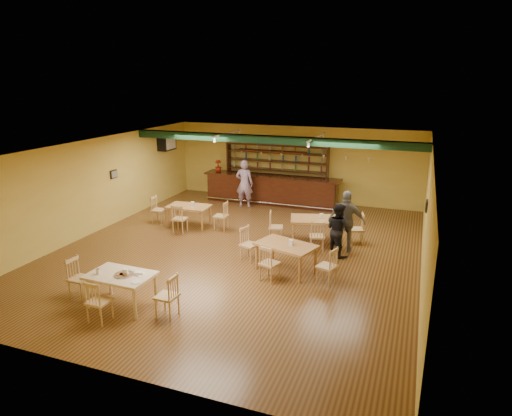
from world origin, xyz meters
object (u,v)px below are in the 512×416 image
at_px(bar_counter, 271,190).
at_px(dining_table_b, 316,230).
at_px(patron_right_a, 338,230).
at_px(patron_bar, 244,184).
at_px(dining_table_d, 286,258).
at_px(dining_table_a, 189,216).
at_px(near_table, 122,290).

relative_size(bar_counter, dining_table_b, 3.57).
xyz_separation_m(bar_counter, dining_table_b, (2.67, -3.72, -0.18)).
bearing_deg(bar_counter, patron_right_a, -52.49).
distance_m(bar_counter, patron_bar, 1.21).
bearing_deg(dining_table_d, patron_right_a, 73.66).
relative_size(dining_table_b, patron_bar, 0.83).
xyz_separation_m(dining_table_a, near_table, (1.29, -5.47, 0.02)).
relative_size(dining_table_b, near_table, 1.09).
bearing_deg(dining_table_a, near_table, -79.12).
xyz_separation_m(dining_table_d, near_table, (-2.83, -3.02, 0.00)).
bearing_deg(bar_counter, near_table, -92.56).
height_order(bar_counter, dining_table_a, bar_counter).
height_order(dining_table_d, patron_bar, patron_bar).
distance_m(dining_table_a, near_table, 5.62).
xyz_separation_m(near_table, patron_right_a, (3.88, 4.59, 0.38)).
bearing_deg(dining_table_a, patron_right_a, -12.10).
relative_size(dining_table_a, dining_table_d, 0.94).
xyz_separation_m(dining_table_b, near_table, (-3.08, -5.39, -0.01)).
height_order(dining_table_a, near_table, near_table).
xyz_separation_m(bar_counter, patron_right_a, (3.47, -4.52, 0.20)).
xyz_separation_m(patron_bar, patron_right_a, (4.28, -3.70, -0.16)).
bearing_deg(patron_bar, near_table, 86.36).
bearing_deg(bar_counter, dining_table_a, -115.03).
height_order(dining_table_b, dining_table_d, dining_table_b).
relative_size(near_table, patron_bar, 0.76).
relative_size(dining_table_d, near_table, 1.06).
height_order(patron_bar, patron_right_a, patron_bar).
bearing_deg(bar_counter, patron_bar, -134.50).
height_order(dining_table_b, near_table, dining_table_b).
bearing_deg(dining_table_a, patron_bar, 70.03).
bearing_deg(dining_table_b, dining_table_a, 163.39).
bearing_deg(dining_table_d, dining_table_b, 101.49).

